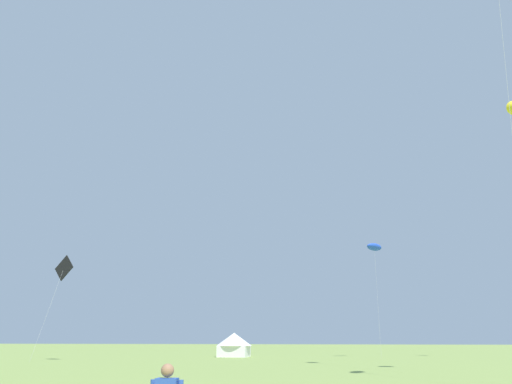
% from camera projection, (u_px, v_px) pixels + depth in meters
% --- Properties ---
extents(kite_blue_parafoil, '(2.64, 3.18, 13.25)m').
position_uv_depth(kite_blue_parafoil, '(374.00, 247.00, 60.43)').
color(kite_blue_parafoil, blue).
rests_on(kite_blue_parafoil, ground).
extents(kite_black_diamond, '(2.58, 2.86, 10.40)m').
position_uv_depth(kite_black_diamond, '(64.00, 268.00, 51.34)').
color(kite_black_diamond, black).
rests_on(kite_black_diamond, ground).
extents(festival_tent_center, '(4.32, 4.32, 2.81)m').
position_uv_depth(festival_tent_center, '(234.00, 344.00, 60.89)').
color(festival_tent_center, white).
rests_on(festival_tent_center, ground).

